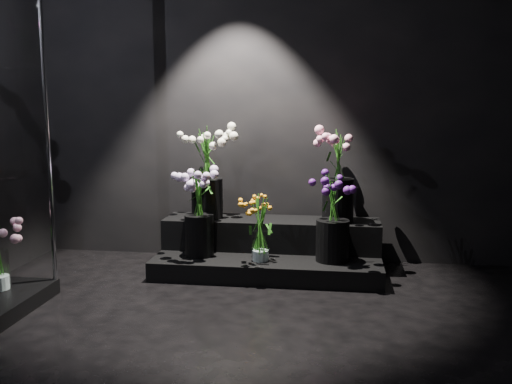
# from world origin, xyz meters

# --- Properties ---
(floor) EXTENTS (4.00, 4.00, 0.00)m
(floor) POSITION_xyz_m (0.00, 0.00, 0.00)
(floor) COLOR black
(floor) RESTS_ON ground
(wall_back) EXTENTS (4.00, 0.00, 4.00)m
(wall_back) POSITION_xyz_m (0.00, 2.00, 1.40)
(wall_back) COLOR black
(wall_back) RESTS_ON floor
(display_riser) EXTENTS (1.74, 0.77, 0.39)m
(display_riser) POSITION_xyz_m (0.02, 1.65, 0.16)
(display_riser) COLOR black
(display_riser) RESTS_ON floor
(bouquet_orange_bells) EXTENTS (0.30, 0.30, 0.51)m
(bouquet_orange_bells) POSITION_xyz_m (-0.01, 1.37, 0.41)
(bouquet_orange_bells) COLOR white
(bouquet_orange_bells) RESTS_ON display_riser
(bouquet_lilac) EXTENTS (0.39, 0.39, 0.67)m
(bouquet_lilac) POSITION_xyz_m (-0.50, 1.45, 0.55)
(bouquet_lilac) COLOR black
(bouquet_lilac) RESTS_ON display_riser
(bouquet_purple) EXTENTS (0.35, 0.35, 0.67)m
(bouquet_purple) POSITION_xyz_m (0.52, 1.45, 0.52)
(bouquet_purple) COLOR black
(bouquet_purple) RESTS_ON display_riser
(bouquet_cream_roses) EXTENTS (0.45, 0.45, 0.75)m
(bouquet_cream_roses) POSITION_xyz_m (-0.50, 1.74, 0.82)
(bouquet_cream_roses) COLOR black
(bouquet_cream_roses) RESTS_ON display_riser
(bouquet_pink_roses) EXTENTS (0.39, 0.39, 0.72)m
(bouquet_pink_roses) POSITION_xyz_m (0.56, 1.74, 0.80)
(bouquet_pink_roses) COLOR black
(bouquet_pink_roses) RESTS_ON display_riser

